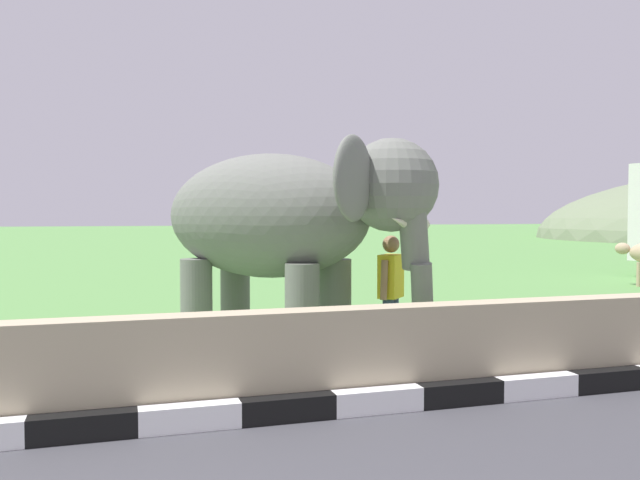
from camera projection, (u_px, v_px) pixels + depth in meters
striped_curb at (26, 432)px, 5.50m from camera, size 16.20×0.20×0.24m
barrier_parapet at (290, 361)px, 6.46m from camera, size 28.00×0.36×1.00m
elephant at (288, 219)px, 8.89m from camera, size 3.82×3.85×2.88m
person_handler at (391, 290)px, 8.85m from camera, size 0.51×0.54×1.66m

